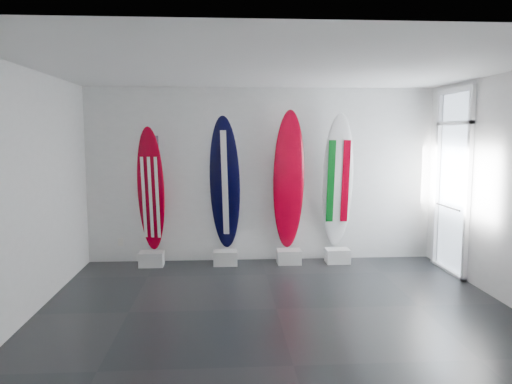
{
  "coord_description": "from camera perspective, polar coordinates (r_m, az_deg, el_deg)",
  "views": [
    {
      "loc": [
        -0.65,
        -5.99,
        2.21
      ],
      "look_at": [
        -0.17,
        1.4,
        1.33
      ],
      "focal_mm": 34.51,
      "sensor_mm": 36.0,
      "label": 1
    }
  ],
  "objects": [
    {
      "name": "wall_back",
      "position": [
        8.55,
        0.66,
        1.98
      ],
      "size": [
        6.0,
        0.0,
        6.0
      ],
      "primitive_type": "plane",
      "rotation": [
        1.57,
        0.0,
        0.0
      ],
      "color": "silver",
      "rests_on": "ground"
    },
    {
      "name": "wall_right",
      "position": [
        7.05,
        27.47,
        0.21
      ],
      "size": [
        0.0,
        5.0,
        5.0
      ],
      "primitive_type": "plane",
      "rotation": [
        1.57,
        0.0,
        -1.57
      ],
      "color": "silver",
      "rests_on": "ground"
    },
    {
      "name": "ceiling",
      "position": [
        6.08,
        2.53,
        14.21
      ],
      "size": [
        6.0,
        6.0,
        0.0
      ],
      "primitive_type": "plane",
      "rotation": [
        3.14,
        0.0,
        0.0
      ],
      "color": "white",
      "rests_on": "wall_back"
    },
    {
      "name": "glass_door",
      "position": [
        8.4,
        21.82,
        0.9
      ],
      "size": [
        0.12,
        1.16,
        2.85
      ],
      "primitive_type": null,
      "color": "white",
      "rests_on": "floor"
    },
    {
      "name": "surfboard_swiss",
      "position": [
        8.38,
        3.82,
        1.37
      ],
      "size": [
        0.56,
        0.3,
        2.38
      ],
      "primitive_type": "ellipsoid",
      "rotation": [
        0.07,
        0.0,
        0.09
      ],
      "color": "#970014",
      "rests_on": "display_block_swiss"
    },
    {
      "name": "display_block_swiss",
      "position": [
        8.51,
        3.84,
        -7.49
      ],
      "size": [
        0.4,
        0.3,
        0.24
      ],
      "primitive_type": "cube",
      "color": "silver",
      "rests_on": "floor"
    },
    {
      "name": "display_block_usa",
      "position": [
        8.53,
        -12.0,
        -7.59
      ],
      "size": [
        0.4,
        0.3,
        0.24
      ],
      "primitive_type": "cube",
      "color": "silver",
      "rests_on": "floor"
    },
    {
      "name": "surfboard_usa",
      "position": [
        8.42,
        -12.09,
        0.3
      ],
      "size": [
        0.52,
        0.35,
        2.1
      ],
      "primitive_type": "ellipsoid",
      "rotation": [
        0.08,
        0.0,
        -0.23
      ],
      "color": "#970014",
      "rests_on": "display_block_usa"
    },
    {
      "name": "wall_front",
      "position": [
        3.62,
        6.7,
        -4.59
      ],
      "size": [
        6.0,
        0.0,
        6.0
      ],
      "primitive_type": "plane",
      "rotation": [
        -1.57,
        0.0,
        0.0
      ],
      "color": "silver",
      "rests_on": "ground"
    },
    {
      "name": "floor",
      "position": [
        6.42,
        2.38,
        -13.39
      ],
      "size": [
        6.0,
        6.0,
        0.0
      ],
      "primitive_type": "plane",
      "color": "black",
      "rests_on": "ground"
    },
    {
      "name": "surfboard_navy",
      "position": [
        8.32,
        -3.64,
        0.97
      ],
      "size": [
        0.58,
        0.49,
        2.28
      ],
      "primitive_type": "ellipsoid",
      "rotation": [
        0.14,
        0.0,
        -0.19
      ],
      "color": "black",
      "rests_on": "display_block_navy"
    },
    {
      "name": "display_block_navy",
      "position": [
        8.44,
        -3.57,
        -7.61
      ],
      "size": [
        0.4,
        0.3,
        0.24
      ],
      "primitive_type": "cube",
      "color": "silver",
      "rests_on": "floor"
    },
    {
      "name": "surfboard_italy",
      "position": [
        8.54,
        9.44,
        1.19
      ],
      "size": [
        0.53,
        0.37,
        2.32
      ],
      "primitive_type": "ellipsoid",
      "rotation": [
        0.12,
        0.0,
        -0.01
      ],
      "color": "white",
      "rests_on": "display_block_italy"
    },
    {
      "name": "wall_left",
      "position": [
        6.48,
        -24.97,
        -0.18
      ],
      "size": [
        0.0,
        5.0,
        5.0
      ],
      "primitive_type": "plane",
      "rotation": [
        1.57,
        0.0,
        1.57
      ],
      "color": "silver",
      "rests_on": "ground"
    },
    {
      "name": "display_block_italy",
      "position": [
        8.66,
        9.43,
        -7.32
      ],
      "size": [
        0.4,
        0.3,
        0.24
      ],
      "primitive_type": "cube",
      "color": "silver",
      "rests_on": "floor"
    },
    {
      "name": "wall_outlet",
      "position": [
        8.86,
        -15.42,
        -5.62
      ],
      "size": [
        0.09,
        0.02,
        0.13
      ],
      "primitive_type": "cube",
      "color": "silver",
      "rests_on": "wall_back"
    }
  ]
}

